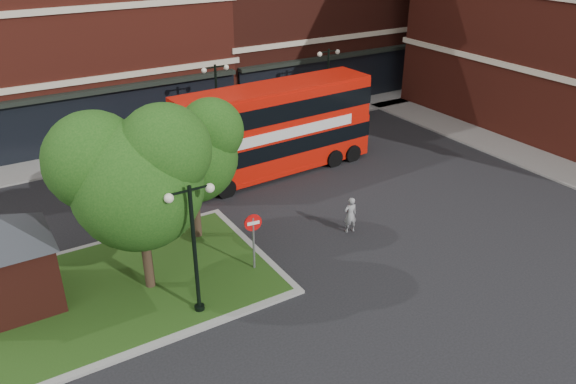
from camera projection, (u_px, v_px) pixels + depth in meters
ground at (329, 269)px, 22.38m from camera, size 120.00×120.00×0.00m
pavement_far at (177, 141)px, 34.98m from camera, size 44.00×3.00×0.12m
pavement_side at (548, 165)px, 31.61m from camera, size 3.00×28.00×0.12m
traffic_island at (108, 292)px, 20.90m from camera, size 12.60×7.60×0.15m
kiosk at (3, 252)px, 19.27m from camera, size 6.51×6.51×3.60m
tree_island_west at (133, 173)px, 19.14m from camera, size 5.40×4.71×7.21m
tree_island_east at (188, 148)px, 22.70m from camera, size 4.46×3.90×6.29m
lamp_island at (194, 245)px, 18.71m from camera, size 1.72×0.36×5.00m
lamp_far_left at (217, 101)px, 33.16m from camera, size 1.72×0.36×5.00m
lamp_far_right at (328, 82)px, 36.90m from camera, size 1.72×0.36×5.00m
bus at (275, 123)px, 29.76m from camera, size 11.20×3.05×4.24m
woman at (350, 215)px, 24.71m from camera, size 0.67×0.49×1.68m
car_silver at (139, 152)px, 31.77m from camera, size 3.97×1.78×1.33m
car_white at (245, 121)px, 36.47m from camera, size 4.01×1.44×1.32m
no_entry_sign at (253, 231)px, 21.52m from camera, size 0.70×0.16×2.53m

